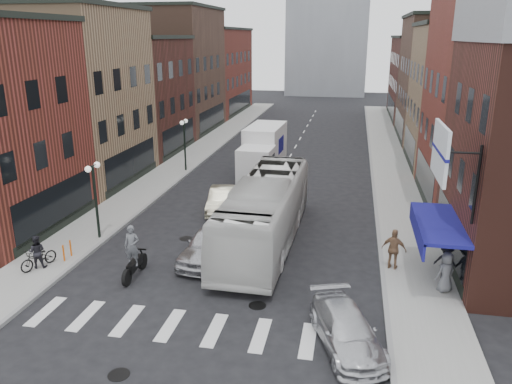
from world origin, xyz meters
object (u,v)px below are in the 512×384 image
Objects in this scene: motorcycle_rider at (133,254)px; sedan_left_near at (212,243)px; transit_bus at (266,211)px; ped_right_b at (394,249)px; ped_right_a at (446,261)px; sedan_left_far at (222,200)px; box_truck at (263,151)px; parked_bicycle at (39,258)px; streetlamp_near at (95,187)px; billboard_sign at (443,154)px; bike_rack at (67,250)px; ped_left_solo at (37,252)px; ped_right_c at (446,272)px; curb_car at (346,330)px; streetlamp_far at (184,135)px.

sedan_left_near is (2.86, 2.47, -0.31)m from motorcycle_rider.
transit_bus is 6.66m from ped_right_b.
ped_right_a is (13.40, 2.26, -0.21)m from motorcycle_rider.
sedan_left_far is at bearing 129.74° from transit_bus.
parked_bicycle is at bearing -108.02° from box_truck.
streetlamp_near is at bearing 12.86° from ped_right_b.
billboard_sign is 17.14m from bike_rack.
ped_right_a is (17.99, 2.44, 0.01)m from ped_left_solo.
bike_rack is 17.25m from ped_right_a.
sedan_left_far is 2.29× the size of ped_right_b.
ped_right_a is at bearing -177.90° from ped_right_b.
curb_car is at bearing 17.11° from ped_right_c.
ped_left_solo is 0.99× the size of ped_right_a.
motorcycle_rider reaches higher than parked_bicycle.
billboard_sign is at bearing -47.59° from streetlamp_far.
transit_bus reaches higher than parked_bicycle.
streetlamp_near is 3.59m from bike_rack.
box_truck is 5.34× the size of ped_left_solo.
curb_car is at bearing -35.30° from sedan_left_near.
transit_bus reaches higher than bike_rack.
parked_bicycle is (-0.92, -3.85, -2.28)m from streetlamp_near.
ped_right_a reaches higher than curb_car.
ped_right_b is (8.82, -15.58, -0.67)m from box_truck.
curb_car is at bearing -130.87° from billboard_sign.
ped_right_a is at bearing 64.43° from billboard_sign.
ped_right_a is at bearing 170.22° from ped_left_solo.
sedan_left_far is at bearing 139.76° from billboard_sign.
ped_left_solo is (-4.59, -0.17, -0.22)m from motorcycle_rider.
billboard_sign reaches higher than transit_bus.
ped_right_b reaches higher than ped_right_a.
billboard_sign is at bearing 29.67° from curb_car.
parked_bicycle is (-6.10, -9.49, -0.08)m from sedan_left_far.
billboard_sign is 15.16m from sedan_left_far.
box_truck is 19.87m from parked_bicycle.
sedan_left_near is 3.12× the size of ped_right_a.
motorcycle_rider is 7.10m from transit_bus.
streetlamp_far is (-15.99, 17.50, -3.22)m from billboard_sign.
streetlamp_near reaches higher than motorcycle_rider.
streetlamp_far is 0.50× the size of box_truck.
billboard_sign is 2.36× the size of ped_right_a.
billboard_sign is 0.90× the size of streetlamp_far.
billboard_sign is 11.15m from sedan_left_near.
sedan_left_near is at bearing -86.59° from sedan_left_far.
ped_left_solo is (-0.79, -1.12, 0.37)m from bike_rack.
ped_right_c reaches higher than ped_left_solo.
ped_right_c is (17.79, 1.21, 0.09)m from ped_left_solo.
sedan_left_far is 11.28m from parked_bicycle.
bike_rack is 15.17m from ped_right_b.
streetlamp_far is 16.87m from bike_rack.
billboard_sign is at bearing -58.87° from box_truck.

